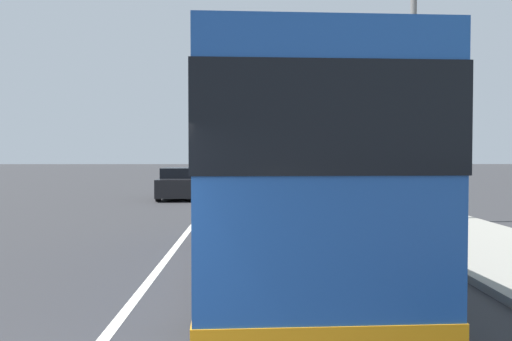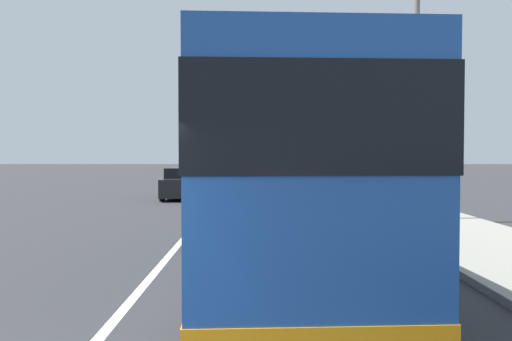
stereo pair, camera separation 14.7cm
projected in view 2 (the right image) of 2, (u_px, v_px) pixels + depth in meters
name	position (u px, v px, depth m)	size (l,w,h in m)	color
sidewalk_curb	(477.00, 242.00, 13.20)	(110.00, 3.60, 0.14)	gray
lane_divider_line	(179.00, 244.00, 13.19)	(110.00, 0.16, 0.01)	silver
coach_bus	(273.00, 166.00, 9.99)	(10.64, 3.06, 3.45)	#1E4C9E
car_side_street	(263.00, 175.00, 38.55)	(4.55, 2.05, 1.49)	silver
car_ahead_same_lane	(183.00, 184.00, 26.57)	(4.44, 1.94, 1.51)	black
utility_pole	(416.00, 112.00, 17.16)	(0.20, 0.20, 7.09)	slate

